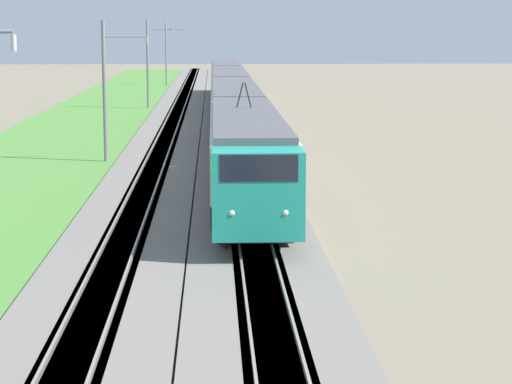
% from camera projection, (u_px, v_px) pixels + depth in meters
% --- Properties ---
extents(ballast_main, '(240.00, 4.40, 0.30)m').
position_uv_depth(ballast_main, '(162.00, 150.00, 60.16)').
color(ballast_main, slate).
rests_on(ballast_main, ground).
extents(ballast_adjacent, '(240.00, 4.40, 0.30)m').
position_uv_depth(ballast_adjacent, '(236.00, 150.00, 60.35)').
color(ballast_adjacent, slate).
rests_on(ballast_adjacent, ground).
extents(track_main, '(240.00, 1.57, 0.45)m').
position_uv_depth(track_main, '(162.00, 150.00, 60.16)').
color(track_main, '#4C4238').
rests_on(track_main, ground).
extents(track_adjacent, '(240.00, 1.57, 0.45)m').
position_uv_depth(track_adjacent, '(236.00, 150.00, 60.35)').
color(track_adjacent, '#4C4238').
rests_on(track_adjacent, ground).
extents(grass_verge, '(240.00, 13.60, 0.12)m').
position_uv_depth(grass_verge, '(75.00, 152.00, 59.95)').
color(grass_verge, '#4C8438').
rests_on(grass_verge, ground).
extents(passenger_train, '(85.51, 2.98, 5.07)m').
position_uv_depth(passenger_train, '(232.00, 99.00, 72.40)').
color(passenger_train, teal).
rests_on(passenger_train, ground).
extents(catenary_mast_mid, '(0.22, 2.56, 7.87)m').
position_uv_depth(catenary_mast_mid, '(106.00, 90.00, 54.81)').
color(catenary_mast_mid, slate).
rests_on(catenary_mast_mid, ground).
extents(catenary_mast_far, '(0.22, 2.56, 8.25)m').
position_uv_depth(catenary_mast_far, '(148.00, 63.00, 91.35)').
color(catenary_mast_far, slate).
rests_on(catenary_mast_far, ground).
extents(catenary_mast_distant, '(0.22, 2.56, 8.15)m').
position_uv_depth(catenary_mast_distant, '(167.00, 53.00, 127.92)').
color(catenary_mast_distant, slate).
rests_on(catenary_mast_distant, ground).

